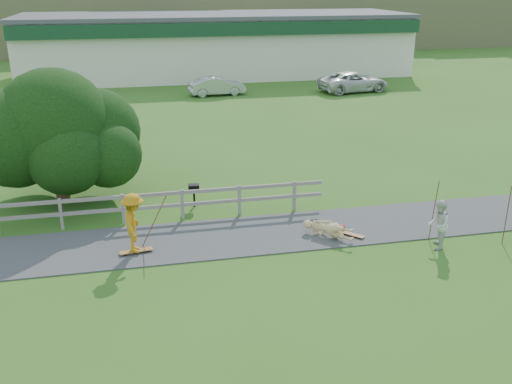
{
  "coord_description": "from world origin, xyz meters",
  "views": [
    {
      "loc": [
        -3.38,
        -15.02,
        7.84
      ],
      "look_at": [
        0.31,
        2.0,
        1.31
      ],
      "focal_mm": 40.0,
      "sensor_mm": 36.0,
      "label": 1
    }
  ],
  "objects_px": {
    "skater_fallen": "(328,229)",
    "car_white": "(354,82)",
    "spectator_a": "(438,225)",
    "bbq": "(194,196)",
    "skater_rider": "(134,226)",
    "car_silver": "(217,86)",
    "tree": "(58,154)"
  },
  "relations": [
    {
      "from": "bbq",
      "to": "car_white",
      "type": "bearing_deg",
      "value": 62.18
    },
    {
      "from": "spectator_a",
      "to": "bbq",
      "type": "relative_size",
      "value": 1.84
    },
    {
      "from": "skater_fallen",
      "to": "bbq",
      "type": "distance_m",
      "value": 5.31
    },
    {
      "from": "skater_fallen",
      "to": "tree",
      "type": "relative_size",
      "value": 0.25
    },
    {
      "from": "car_silver",
      "to": "bbq",
      "type": "height_order",
      "value": "car_silver"
    },
    {
      "from": "car_silver",
      "to": "bbq",
      "type": "distance_m",
      "value": 21.32
    },
    {
      "from": "car_white",
      "to": "bbq",
      "type": "bearing_deg",
      "value": 135.63
    },
    {
      "from": "skater_fallen",
      "to": "car_silver",
      "type": "relative_size",
      "value": 0.43
    },
    {
      "from": "skater_rider",
      "to": "tree",
      "type": "bearing_deg",
      "value": 29.9
    },
    {
      "from": "car_silver",
      "to": "tree",
      "type": "height_order",
      "value": "tree"
    },
    {
      "from": "car_silver",
      "to": "skater_rider",
      "type": "bearing_deg",
      "value": 160.25
    },
    {
      "from": "car_silver",
      "to": "car_white",
      "type": "height_order",
      "value": "car_white"
    },
    {
      "from": "spectator_a",
      "to": "car_white",
      "type": "bearing_deg",
      "value": -169.14
    },
    {
      "from": "skater_rider",
      "to": "skater_fallen",
      "type": "distance_m",
      "value": 6.09
    },
    {
      "from": "skater_rider",
      "to": "car_silver",
      "type": "distance_m",
      "value": 25.18
    },
    {
      "from": "skater_fallen",
      "to": "bbq",
      "type": "height_order",
      "value": "bbq"
    },
    {
      "from": "skater_fallen",
      "to": "bbq",
      "type": "bearing_deg",
      "value": 93.16
    },
    {
      "from": "skater_rider",
      "to": "spectator_a",
      "type": "distance_m",
      "value": 9.23
    },
    {
      "from": "bbq",
      "to": "skater_rider",
      "type": "bearing_deg",
      "value": -114.91
    },
    {
      "from": "car_silver",
      "to": "tree",
      "type": "bearing_deg",
      "value": 149.82
    },
    {
      "from": "skater_fallen",
      "to": "spectator_a",
      "type": "bearing_deg",
      "value": -68.74
    },
    {
      "from": "skater_rider",
      "to": "skater_fallen",
      "type": "bearing_deg",
      "value": -87.92
    },
    {
      "from": "skater_rider",
      "to": "spectator_a",
      "type": "height_order",
      "value": "skater_rider"
    },
    {
      "from": "tree",
      "to": "car_white",
      "type": "bearing_deg",
      "value": 44.35
    },
    {
      "from": "bbq",
      "to": "spectator_a",
      "type": "bearing_deg",
      "value": -28.86
    },
    {
      "from": "skater_fallen",
      "to": "car_white",
      "type": "xyz_separation_m",
      "value": [
        10.17,
        23.8,
        0.42
      ]
    },
    {
      "from": "spectator_a",
      "to": "bbq",
      "type": "xyz_separation_m",
      "value": [
        -6.94,
        5.02,
        -0.36
      ]
    },
    {
      "from": "spectator_a",
      "to": "tree",
      "type": "bearing_deg",
      "value": -93.52
    },
    {
      "from": "skater_fallen",
      "to": "bbq",
      "type": "relative_size",
      "value": 1.99
    },
    {
      "from": "skater_rider",
      "to": "bbq",
      "type": "distance_m",
      "value": 4.12
    },
    {
      "from": "car_silver",
      "to": "tree",
      "type": "distance_m",
      "value": 21.1
    },
    {
      "from": "car_silver",
      "to": "bbq",
      "type": "relative_size",
      "value": 4.67
    }
  ]
}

